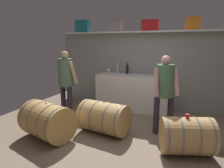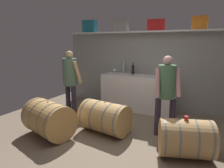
# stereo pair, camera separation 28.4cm
# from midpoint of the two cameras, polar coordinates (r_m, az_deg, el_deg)

# --- Properties ---
(ground_plane) EXTENTS (6.39, 7.87, 0.02)m
(ground_plane) POSITION_cam_midpoint_polar(r_m,az_deg,el_deg) (4.15, 7.71, -13.49)
(ground_plane) COLOR #7B6A56
(back_wall_panel) EXTENTS (5.19, 0.10, 1.99)m
(back_wall_panel) POSITION_cam_midpoint_polar(r_m,az_deg,el_deg) (5.51, 13.68, 3.42)
(back_wall_panel) COLOR gray
(back_wall_panel) RESTS_ON ground
(high_shelf_board) EXTENTS (4.78, 0.40, 0.03)m
(high_shelf_board) POSITION_cam_midpoint_polar(r_m,az_deg,el_deg) (5.33, 13.85, 14.08)
(high_shelf_board) COLOR white
(high_shelf_board) RESTS_ON back_wall_panel
(toolcase_teal) EXTENTS (0.39, 0.22, 0.34)m
(toolcase_teal) POSITION_cam_midpoint_polar(r_m,az_deg,el_deg) (6.05, -4.90, 15.77)
(toolcase_teal) COLOR teal
(toolcase_teal) RESTS_ON high_shelf_board
(toolcase_grey) EXTENTS (0.34, 0.27, 0.33)m
(toolcase_grey) POSITION_cam_midpoint_polar(r_m,az_deg,el_deg) (5.61, 4.25, 16.05)
(toolcase_grey) COLOR gray
(toolcase_grey) RESTS_ON high_shelf_board
(toolcase_red) EXTENTS (0.41, 0.20, 0.28)m
(toolcase_red) POSITION_cam_midpoint_polar(r_m,az_deg,el_deg) (5.34, 13.81, 15.74)
(toolcase_red) COLOR red
(toolcase_red) RESTS_ON high_shelf_board
(toolcase_orange) EXTENTS (0.34, 0.24, 0.30)m
(toolcase_orange) POSITION_cam_midpoint_polar(r_m,az_deg,el_deg) (5.22, 24.95, 15.26)
(toolcase_orange) COLOR orange
(toolcase_orange) RESTS_ON high_shelf_board
(work_cabinet) EXTENTS (1.86, 0.60, 0.92)m
(work_cabinet) POSITION_cam_midpoint_polar(r_m,az_deg,el_deg) (5.36, 8.73, -2.44)
(work_cabinet) COLOR white
(work_cabinet) RESTS_ON ground
(wine_bottle_dark) EXTENTS (0.07, 0.07, 0.30)m
(wine_bottle_dark) POSITION_cam_midpoint_polar(r_m,az_deg,el_deg) (5.45, 7.38, 4.17)
(wine_bottle_dark) COLOR black
(wine_bottle_dark) RESTS_ON work_cabinet
(wine_bottle_clear) EXTENTS (0.06, 0.06, 0.34)m
(wine_bottle_clear) POSITION_cam_midpoint_polar(r_m,az_deg,el_deg) (5.61, 4.76, 4.58)
(wine_bottle_clear) COLOR #ABBFB6
(wine_bottle_clear) RESTS_ON work_cabinet
(wine_glass) EXTENTS (0.08, 0.08, 0.14)m
(wine_glass) POSITION_cam_midpoint_polar(r_m,az_deg,el_deg) (5.53, 2.11, 3.93)
(wine_glass) COLOR white
(wine_glass) RESTS_ON work_cabinet
(wine_barrel_near) EXTENTS (0.92, 0.79, 0.60)m
(wine_barrel_near) POSITION_cam_midpoint_polar(r_m,az_deg,el_deg) (3.45, 22.26, -13.97)
(wine_barrel_near) COLOR tan
(wine_barrel_near) RESTS_ON ground
(wine_barrel_far) EXTENTS (1.07, 0.89, 0.67)m
(wine_barrel_far) POSITION_cam_midpoint_polar(r_m,az_deg,el_deg) (3.99, -15.32, -9.47)
(wine_barrel_far) COLOR tan
(wine_barrel_far) RESTS_ON ground
(wine_barrel_flank) EXTENTS (1.01, 0.74, 0.62)m
(wine_barrel_flank) POSITION_cam_midpoint_polar(r_m,az_deg,el_deg) (4.01, 0.06, -9.35)
(wine_barrel_flank) COLOR tan
(wine_barrel_flank) RESTS_ON ground
(tasting_cup) EXTENTS (0.06, 0.06, 0.06)m
(tasting_cup) POSITION_cam_midpoint_polar(r_m,az_deg,el_deg) (3.33, 22.48, -8.83)
(tasting_cup) COLOR red
(tasting_cup) RESTS_ON wine_barrel_near
(winemaker_pouring) EXTENTS (0.51, 0.46, 1.56)m
(winemaker_pouring) POSITION_cam_midpoint_polar(r_m,az_deg,el_deg) (4.82, -9.98, 2.00)
(winemaker_pouring) COLOR #2C2737
(winemaker_pouring) RESTS_ON ground
(visitor_tasting) EXTENTS (0.49, 0.42, 1.51)m
(visitor_tasting) POSITION_cam_midpoint_polar(r_m,az_deg,el_deg) (3.89, 17.05, -1.01)
(visitor_tasting) COLOR #332A3A
(visitor_tasting) RESTS_ON ground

